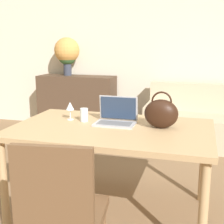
# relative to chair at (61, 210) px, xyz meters

# --- Properties ---
(wall_back) EXTENTS (10.00, 0.06, 2.70)m
(wall_back) POSITION_rel_chair_xyz_m (-0.05, 3.43, 0.86)
(wall_back) COLOR beige
(wall_back) RESTS_ON ground_plane
(dining_table) EXTENTS (1.55, 0.96, 0.74)m
(dining_table) POSITION_rel_chair_xyz_m (0.04, 0.86, 0.17)
(dining_table) COLOR tan
(dining_table) RESTS_ON ground_plane
(chair) EXTENTS (0.49, 0.49, 0.90)m
(chair) POSITION_rel_chair_xyz_m (0.00, 0.00, 0.00)
(chair) COLOR brown
(chair) RESTS_ON ground_plane
(couch) EXTENTS (1.72, 0.79, 0.82)m
(couch) POSITION_rel_chair_xyz_m (0.85, 2.91, -0.21)
(couch) COLOR #C1B293
(couch) RESTS_ON ground_plane
(sideboard) EXTENTS (1.21, 0.40, 0.87)m
(sideboard) POSITION_rel_chair_xyz_m (-1.19, 3.13, -0.06)
(sideboard) COLOR #4C3828
(sideboard) RESTS_ON ground_plane
(laptop) EXTENTS (0.32, 0.23, 0.22)m
(laptop) POSITION_rel_chair_xyz_m (0.05, 0.97, 0.30)
(laptop) COLOR #ADADB2
(laptop) RESTS_ON dining_table
(drinking_glass) EXTENTS (0.07, 0.07, 0.11)m
(drinking_glass) POSITION_rel_chair_xyz_m (-0.23, 0.97, 0.30)
(drinking_glass) COLOR silver
(drinking_glass) RESTS_ON dining_table
(wine_glass) EXTENTS (0.07, 0.07, 0.15)m
(wine_glass) POSITION_rel_chair_xyz_m (-0.36, 0.98, 0.36)
(wine_glass) COLOR silver
(wine_glass) RESTS_ON dining_table
(handbag) EXTENTS (0.26, 0.15, 0.29)m
(handbag) POSITION_rel_chair_xyz_m (0.41, 0.93, 0.36)
(handbag) COLOR black
(handbag) RESTS_ON dining_table
(flower_vase) EXTENTS (0.40, 0.40, 0.59)m
(flower_vase) POSITION_rel_chair_xyz_m (-1.35, 3.17, 0.73)
(flower_vase) COLOR #333847
(flower_vase) RESTS_ON sideboard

